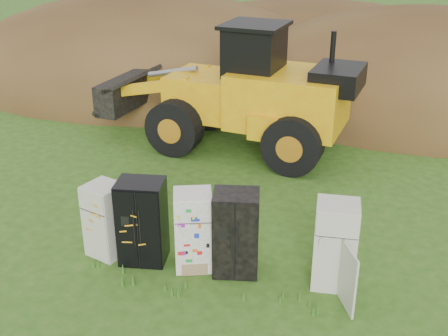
# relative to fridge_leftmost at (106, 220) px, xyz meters

# --- Properties ---
(ground) EXTENTS (120.00, 120.00, 0.00)m
(ground) POSITION_rel_fridge_leftmost_xyz_m (2.44, -0.04, -0.82)
(ground) COLOR #2B4E14
(ground) RESTS_ON ground
(fridge_leftmost) EXTENTS (0.92, 0.90, 1.64)m
(fridge_leftmost) POSITION_rel_fridge_leftmost_xyz_m (0.00, 0.00, 0.00)
(fridge_leftmost) COLOR beige
(fridge_leftmost) RESTS_ON ground
(fridge_black_side) EXTENTS (1.04, 0.86, 1.84)m
(fridge_black_side) POSITION_rel_fridge_leftmost_xyz_m (0.84, -0.05, 0.10)
(fridge_black_side) COLOR black
(fridge_black_side) RESTS_ON ground
(fridge_sticker) EXTENTS (0.94, 0.90, 1.71)m
(fridge_sticker) POSITION_rel_fridge_leftmost_xyz_m (1.95, -0.05, 0.04)
(fridge_sticker) COLOR white
(fridge_sticker) RESTS_ON ground
(fridge_dark_mid) EXTENTS (1.02, 0.88, 1.79)m
(fridge_dark_mid) POSITION_rel_fridge_leftmost_xyz_m (2.84, -0.02, 0.07)
(fridge_dark_mid) COLOR black
(fridge_dark_mid) RESTS_ON ground
(fridge_open_door) EXTENTS (0.84, 0.78, 1.79)m
(fridge_open_door) POSITION_rel_fridge_leftmost_xyz_m (4.81, -0.02, 0.08)
(fridge_open_door) COLOR beige
(fridge_open_door) RESTS_ON ground
(wheel_loader) EXTENTS (8.51, 4.56, 3.91)m
(wheel_loader) POSITION_rel_fridge_leftmost_xyz_m (1.02, 6.75, 1.13)
(wheel_loader) COLOR gold
(wheel_loader) RESTS_ON ground
(dirt_mound_right) EXTENTS (15.25, 11.18, 7.38)m
(dirt_mound_right) POSITION_rel_fridge_leftmost_xyz_m (7.47, 12.72, -0.82)
(dirt_mound_right) COLOR #412B15
(dirt_mound_right) RESTS_ON ground
(dirt_mound_left) EXTENTS (17.87, 13.40, 7.36)m
(dirt_mound_left) POSITION_rel_fridge_leftmost_xyz_m (-4.15, 14.14, -0.82)
(dirt_mound_left) COLOR #412B15
(dirt_mound_left) RESTS_ON ground
(dirt_mound_back) EXTENTS (19.53, 13.02, 6.00)m
(dirt_mound_back) POSITION_rel_fridge_leftmost_xyz_m (2.96, 18.25, -0.82)
(dirt_mound_back) COLOR #412B15
(dirt_mound_back) RESTS_ON ground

